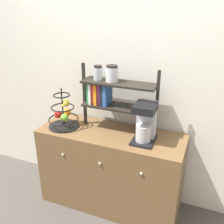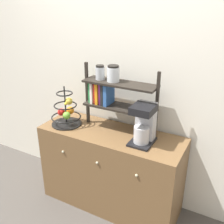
# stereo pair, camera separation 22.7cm
# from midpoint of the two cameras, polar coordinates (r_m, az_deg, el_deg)

# --- Properties ---
(ground_plane) EXTENTS (12.00, 12.00, 0.00)m
(ground_plane) POSITION_cam_midpoint_polar(r_m,az_deg,el_deg) (2.68, -0.25, -22.01)
(ground_plane) COLOR #47423D
(wall_back) EXTENTS (7.00, 0.05, 2.60)m
(wall_back) POSITION_cam_midpoint_polar(r_m,az_deg,el_deg) (2.43, 5.71, 8.80)
(wall_back) COLOR silver
(wall_back) RESTS_ON ground_plane
(sideboard) EXTENTS (1.33, 0.50, 0.80)m
(sideboard) POSITION_cam_midpoint_polar(r_m,az_deg,el_deg) (2.58, 2.35, -12.42)
(sideboard) COLOR brown
(sideboard) RESTS_ON ground_plane
(coffee_maker) EXTENTS (0.18, 0.24, 0.34)m
(coffee_maker) POSITION_cam_midpoint_polar(r_m,az_deg,el_deg) (2.18, 9.96, -2.52)
(coffee_maker) COLOR black
(coffee_maker) RESTS_ON sideboard
(fruit_stand) EXTENTS (0.29, 0.29, 0.38)m
(fruit_stand) POSITION_cam_midpoint_polar(r_m,az_deg,el_deg) (2.50, -7.36, -0.05)
(fruit_stand) COLOR black
(fruit_stand) RESTS_ON sideboard
(shelf_hutch) EXTENTS (0.71, 0.20, 0.59)m
(shelf_hutch) POSITION_cam_midpoint_polar(r_m,az_deg,el_deg) (2.32, 2.52, 4.65)
(shelf_hutch) COLOR black
(shelf_hutch) RESTS_ON sideboard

